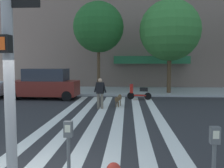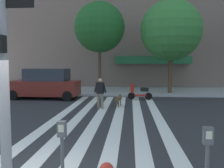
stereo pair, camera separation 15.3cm
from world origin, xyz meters
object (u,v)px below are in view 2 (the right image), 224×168
object	(u,v)px
parked_car_behind_first	(45,84)
parked_scooter	(140,93)
street_tree_middle	(171,30)
dog_on_leash	(119,99)
parking_meter_third_along	(207,158)
pedestrian_dog_walker	(100,92)
parking_meter_second_along	(62,150)
street_tree_nearest	(100,27)

from	to	relation	value
parked_car_behind_first	parked_scooter	world-z (taller)	parked_car_behind_first
street_tree_middle	dog_on_leash	world-z (taller)	street_tree_middle
parking_meter_third_along	parked_scooter	bearing A→B (deg)	92.22
street_tree_middle	pedestrian_dog_walker	world-z (taller)	street_tree_middle
parking_meter_second_along	dog_on_leash	bearing A→B (deg)	87.40
parking_meter_third_along	parked_car_behind_first	distance (m)	14.60
parking_meter_second_along	street_tree_middle	world-z (taller)	street_tree_middle
parking_meter_third_along	parked_car_behind_first	world-z (taller)	parked_car_behind_first
street_tree_nearest	dog_on_leash	size ratio (longest dim) A/B	6.78
parked_scooter	dog_on_leash	bearing A→B (deg)	-115.57
street_tree_middle	dog_on_leash	size ratio (longest dim) A/B	6.73
parked_scooter	parking_meter_second_along	bearing A→B (deg)	-97.87
parking_meter_third_along	dog_on_leash	bearing A→B (deg)	100.05
street_tree_middle	pedestrian_dog_walker	bearing A→B (deg)	-126.70
parked_scooter	pedestrian_dog_walker	distance (m)	4.19
parked_car_behind_first	street_tree_middle	bearing A→B (deg)	17.95
parking_meter_second_along	street_tree_nearest	xyz separation A→B (m)	(-1.37, 16.01, 4.28)
parking_meter_second_along	parking_meter_third_along	distance (m)	2.27
pedestrian_dog_walker	parked_car_behind_first	bearing A→B (deg)	140.99
parking_meter_second_along	parking_meter_third_along	world-z (taller)	same
parking_meter_third_along	street_tree_middle	size ratio (longest dim) A/B	0.19
parked_scooter	street_tree_nearest	xyz separation A→B (m)	(-3.13, 3.30, 4.83)
street_tree_middle	parking_meter_second_along	bearing A→B (deg)	-105.09
parked_scooter	dog_on_leash	xyz separation A→B (m)	(-1.30, -2.73, -0.03)
street_tree_nearest	dog_on_leash	bearing A→B (deg)	-73.14
parking_meter_second_along	parking_meter_third_along	size ratio (longest dim) A/B	1.00
parking_meter_third_along	parked_car_behind_first	bearing A→B (deg)	118.52
parked_car_behind_first	pedestrian_dog_walker	xyz separation A→B (m)	(4.21, -3.41, -0.08)
street_tree_nearest	parking_meter_third_along	bearing A→B (deg)	-77.38
parking_meter_third_along	pedestrian_dog_walker	bearing A→B (deg)	106.34
parked_car_behind_first	street_tree_middle	size ratio (longest dim) A/B	0.66
street_tree_middle	dog_on_leash	distance (m)	8.04
parking_meter_second_along	dog_on_leash	world-z (taller)	parking_meter_second_along
parking_meter_second_along	parked_scooter	xyz separation A→B (m)	(1.76, 12.71, -0.55)
parked_car_behind_first	street_tree_nearest	bearing A→B (deg)	45.39
parked_car_behind_first	dog_on_leash	size ratio (longest dim) A/B	4.45
street_tree_nearest	dog_on_leash	xyz separation A→B (m)	(1.83, -6.03, -4.86)
parking_meter_second_along	street_tree_middle	size ratio (longest dim) A/B	0.19
street_tree_nearest	dog_on_leash	distance (m)	7.96
parked_car_behind_first	street_tree_middle	xyz separation A→B (m)	(8.90, 2.88, 3.94)
parking_meter_third_along	street_tree_middle	bearing A→B (deg)	83.01
dog_on_leash	street_tree_nearest	bearing A→B (deg)	106.86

